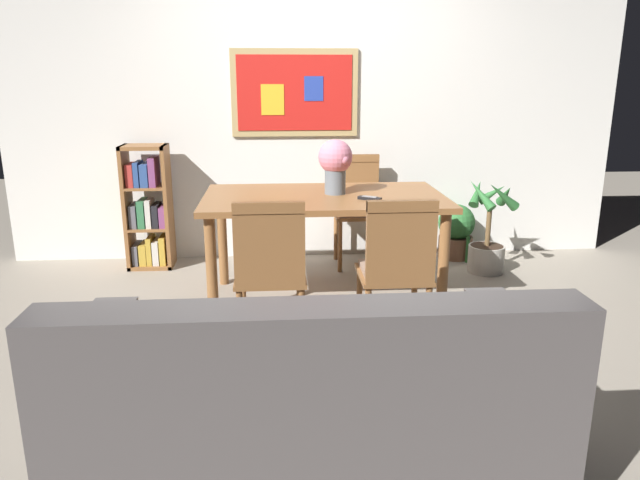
{
  "coord_description": "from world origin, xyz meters",
  "views": [
    {
      "loc": [
        -0.34,
        -3.46,
        1.54
      ],
      "look_at": [
        -0.1,
        -0.26,
        0.65
      ],
      "focal_mm": 33.28,
      "sensor_mm": 36.0,
      "label": 1
    }
  ],
  "objects_px": {
    "dining_chair_near_left": "(270,264)",
    "potted_palm": "(488,239)",
    "bookshelf": "(148,211)",
    "dining_table": "(324,208)",
    "dining_chair_near_right": "(397,262)",
    "potted_ivy": "(456,231)",
    "tv_remote": "(370,198)",
    "dining_chair_far_right": "(357,201)",
    "flower_vase": "(335,162)",
    "leather_couch": "(311,411)"
  },
  "relations": [
    {
      "from": "dining_chair_near_left",
      "to": "potted_palm",
      "type": "height_order",
      "value": "dining_chair_near_left"
    },
    {
      "from": "bookshelf",
      "to": "potted_palm",
      "type": "relative_size",
      "value": 1.29
    },
    {
      "from": "dining_table",
      "to": "potted_palm",
      "type": "distance_m",
      "value": 1.52
    },
    {
      "from": "dining_chair_near_right",
      "to": "potted_ivy",
      "type": "distance_m",
      "value": 2.01
    },
    {
      "from": "dining_chair_near_left",
      "to": "potted_ivy",
      "type": "relative_size",
      "value": 1.65
    },
    {
      "from": "tv_remote",
      "to": "dining_chair_far_right",
      "type": "bearing_deg",
      "value": 86.46
    },
    {
      "from": "potted_palm",
      "to": "tv_remote",
      "type": "relative_size",
      "value": 5.05
    },
    {
      "from": "dining_chair_near_right",
      "to": "bookshelf",
      "type": "xyz_separation_m",
      "value": [
        -1.72,
        1.72,
        -0.07
      ]
    },
    {
      "from": "potted_palm",
      "to": "tv_remote",
      "type": "xyz_separation_m",
      "value": [
        -1.08,
        -0.71,
        0.49
      ]
    },
    {
      "from": "dining_table",
      "to": "tv_remote",
      "type": "bearing_deg",
      "value": -32.51
    },
    {
      "from": "potted_ivy",
      "to": "flower_vase",
      "type": "xyz_separation_m",
      "value": [
        -1.15,
        -0.89,
        0.74
      ]
    },
    {
      "from": "potted_ivy",
      "to": "potted_palm",
      "type": "relative_size",
      "value": 0.7
    },
    {
      "from": "potted_palm",
      "to": "dining_chair_near_left",
      "type": "bearing_deg",
      "value": -141.99
    },
    {
      "from": "bookshelf",
      "to": "leather_couch",
      "type": "bearing_deg",
      "value": -67.68
    },
    {
      "from": "dining_table",
      "to": "potted_palm",
      "type": "relative_size",
      "value": 2.08
    },
    {
      "from": "dining_chair_near_right",
      "to": "leather_couch",
      "type": "xyz_separation_m",
      "value": [
        -0.55,
        -1.13,
        -0.22
      ]
    },
    {
      "from": "dining_chair_near_left",
      "to": "dining_chair_near_right",
      "type": "bearing_deg",
      "value": -0.95
    },
    {
      "from": "dining_chair_near_right",
      "to": "leather_couch",
      "type": "bearing_deg",
      "value": -115.96
    },
    {
      "from": "dining_table",
      "to": "dining_chair_near_right",
      "type": "relative_size",
      "value": 1.8
    },
    {
      "from": "dining_chair_near_left",
      "to": "tv_remote",
      "type": "distance_m",
      "value": 0.94
    },
    {
      "from": "dining_chair_far_right",
      "to": "bookshelf",
      "type": "height_order",
      "value": "bookshelf"
    },
    {
      "from": "dining_chair_near_left",
      "to": "leather_couch",
      "type": "height_order",
      "value": "dining_chair_near_left"
    },
    {
      "from": "leather_couch",
      "to": "flower_vase",
      "type": "xyz_separation_m",
      "value": [
        0.29,
        2.01,
        0.67
      ]
    },
    {
      "from": "potted_palm",
      "to": "dining_chair_far_right",
      "type": "bearing_deg",
      "value": 161.51
    },
    {
      "from": "dining_chair_near_right",
      "to": "potted_palm",
      "type": "bearing_deg",
      "value": 53.08
    },
    {
      "from": "dining_chair_near_right",
      "to": "dining_chair_near_left",
      "type": "bearing_deg",
      "value": 179.05
    },
    {
      "from": "flower_vase",
      "to": "tv_remote",
      "type": "height_order",
      "value": "flower_vase"
    },
    {
      "from": "dining_chair_far_right",
      "to": "flower_vase",
      "type": "distance_m",
      "value": 0.97
    },
    {
      "from": "dining_chair_far_right",
      "to": "dining_chair_near_right",
      "type": "distance_m",
      "value": 1.7
    },
    {
      "from": "potted_ivy",
      "to": "tv_remote",
      "type": "relative_size",
      "value": 3.55
    },
    {
      "from": "bookshelf",
      "to": "tv_remote",
      "type": "xyz_separation_m",
      "value": [
        1.66,
        -1.07,
        0.3
      ]
    },
    {
      "from": "leather_couch",
      "to": "tv_remote",
      "type": "bearing_deg",
      "value": 74.53
    },
    {
      "from": "dining_table",
      "to": "potted_ivy",
      "type": "height_order",
      "value": "dining_table"
    },
    {
      "from": "dining_chair_far_right",
      "to": "leather_couch",
      "type": "height_order",
      "value": "dining_chair_far_right"
    },
    {
      "from": "flower_vase",
      "to": "tv_remote",
      "type": "bearing_deg",
      "value": -48.54
    },
    {
      "from": "tv_remote",
      "to": "bookshelf",
      "type": "bearing_deg",
      "value": 147.34
    },
    {
      "from": "dining_table",
      "to": "tv_remote",
      "type": "xyz_separation_m",
      "value": [
        0.28,
        -0.18,
        0.1
      ]
    },
    {
      "from": "dining_table",
      "to": "flower_vase",
      "type": "distance_m",
      "value": 0.32
    },
    {
      "from": "leather_couch",
      "to": "dining_chair_near_right",
      "type": "bearing_deg",
      "value": 64.04
    },
    {
      "from": "flower_vase",
      "to": "dining_chair_near_right",
      "type": "bearing_deg",
      "value": -73.68
    },
    {
      "from": "dining_chair_near_right",
      "to": "dining_chair_near_left",
      "type": "distance_m",
      "value": 0.71
    },
    {
      "from": "dining_chair_near_left",
      "to": "potted_ivy",
      "type": "bearing_deg",
      "value": 47.87
    },
    {
      "from": "leather_couch",
      "to": "bookshelf",
      "type": "bearing_deg",
      "value": 112.32
    },
    {
      "from": "potted_ivy",
      "to": "tv_remote",
      "type": "height_order",
      "value": "tv_remote"
    },
    {
      "from": "leather_couch",
      "to": "bookshelf",
      "type": "xyz_separation_m",
      "value": [
        -1.17,
        2.85,
        0.16
      ]
    },
    {
      "from": "dining_chair_near_right",
      "to": "dining_chair_near_left",
      "type": "relative_size",
      "value": 1.0
    },
    {
      "from": "dining_chair_near_right",
      "to": "bookshelf",
      "type": "distance_m",
      "value": 2.43
    },
    {
      "from": "dining_table",
      "to": "dining_chair_far_right",
      "type": "distance_m",
      "value": 0.94
    },
    {
      "from": "leather_couch",
      "to": "tv_remote",
      "type": "xyz_separation_m",
      "value": [
        0.49,
        1.78,
        0.46
      ]
    },
    {
      "from": "dining_chair_far_right",
      "to": "potted_palm",
      "type": "bearing_deg",
      "value": -18.49
    }
  ]
}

